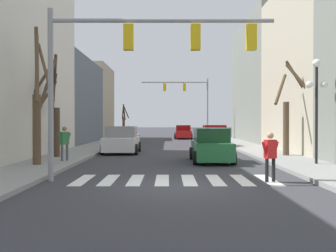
% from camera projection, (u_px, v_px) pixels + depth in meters
% --- Properties ---
extents(ground_plane, '(240.00, 240.00, 0.00)m').
position_uv_depth(ground_plane, '(177.00, 187.00, 11.89)').
color(ground_plane, '#38383D').
extents(building_row_left, '(6.00, 43.48, 11.38)m').
position_uv_depth(building_row_left, '(19.00, 76.00, 25.65)').
color(building_row_left, beige).
rests_on(building_row_left, ground_plane).
extents(building_row_right, '(6.00, 38.79, 11.59)m').
position_uv_depth(building_row_right, '(324.00, 69.00, 25.80)').
color(building_row_right, gray).
rests_on(building_row_right, ground_plane).
extents(crosswalk_stripes, '(6.75, 2.60, 0.01)m').
position_uv_depth(crosswalk_stripes, '(176.00, 180.00, 13.29)').
color(crosswalk_stripes, white).
rests_on(crosswalk_stripes, ground_plane).
extents(traffic_signal_near, '(7.45, 0.28, 5.71)m').
position_uv_depth(traffic_signal_near, '(137.00, 52.00, 12.93)').
color(traffic_signal_near, gray).
rests_on(traffic_signal_near, ground_plane).
extents(traffic_signal_far, '(7.41, 0.28, 6.74)m').
position_uv_depth(traffic_signal_far, '(189.00, 95.00, 43.51)').
color(traffic_signal_far, gray).
rests_on(traffic_signal_far, ground_plane).
extents(street_lamp_right_corner, '(0.95, 0.36, 4.54)m').
position_uv_depth(street_lamp_right_corner, '(317.00, 90.00, 17.02)').
color(street_lamp_right_corner, black).
rests_on(street_lamp_right_corner, sidewalk_right).
extents(car_at_intersection, '(1.97, 4.22, 1.66)m').
position_uv_depth(car_at_intersection, '(212.00, 146.00, 19.23)').
color(car_at_intersection, '#236B38').
rests_on(car_at_intersection, ground_plane).
extents(car_parked_left_near, '(1.97, 4.10, 1.71)m').
position_uv_depth(car_parked_left_near, '(215.00, 137.00, 29.92)').
color(car_parked_left_near, red).
rests_on(car_parked_left_near, ground_plane).
extents(car_parked_left_far, '(1.99, 4.70, 1.56)m').
position_uv_depth(car_parked_left_far, '(183.00, 132.00, 44.96)').
color(car_parked_left_far, red).
rests_on(car_parked_left_far, ground_plane).
extents(car_driving_toward_lane, '(2.20, 4.19, 1.68)m').
position_uv_depth(car_driving_toward_lane, '(122.00, 141.00, 24.60)').
color(car_driving_toward_lane, white).
rests_on(car_driving_toward_lane, ground_plane).
extents(pedestrian_crossing_street, '(0.67, 0.38, 1.64)m').
position_uv_depth(pedestrian_crossing_street, '(271.00, 152.00, 12.84)').
color(pedestrian_crossing_street, black).
rests_on(pedestrian_crossing_street, ground_plane).
extents(pedestrian_on_left_sidewalk, '(0.52, 0.57, 1.60)m').
position_uv_depth(pedestrian_on_left_sidewalk, '(65.00, 141.00, 18.24)').
color(pedestrian_on_left_sidewalk, '#4C4C51').
rests_on(pedestrian_on_left_sidewalk, sidewalk_left).
extents(street_tree_left_mid, '(0.88, 1.32, 3.92)m').
position_uv_depth(street_tree_left_mid, '(124.00, 122.00, 46.78)').
color(street_tree_left_mid, brown).
rests_on(street_tree_left_mid, sidewalk_left).
extents(street_tree_left_near, '(1.74, 3.12, 5.35)m').
position_uv_depth(street_tree_left_near, '(53.00, 108.00, 20.30)').
color(street_tree_left_near, '#473828').
rests_on(street_tree_left_near, sidewalk_left).
extents(street_tree_right_far, '(1.79, 3.24, 5.90)m').
position_uv_depth(street_tree_right_far, '(38.00, 107.00, 16.64)').
color(street_tree_right_far, brown).
rests_on(street_tree_right_far, sidewalk_left).
extents(street_tree_right_near, '(2.69, 1.39, 5.14)m').
position_uv_depth(street_tree_right_near, '(291.00, 111.00, 21.13)').
color(street_tree_right_near, brown).
rests_on(street_tree_right_near, sidewalk_right).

